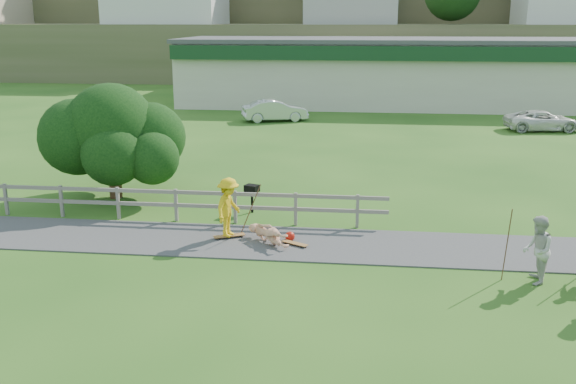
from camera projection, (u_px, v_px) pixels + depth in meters
name	position (u px, v px, depth m)	size (l,w,h in m)	color
ground	(283.00, 262.00, 17.81)	(260.00, 260.00, 0.00)	#235017
path	(289.00, 243.00, 19.24)	(34.00, 3.00, 0.04)	#3B3B3D
fence	(158.00, 200.00, 21.31)	(15.05, 0.10, 1.10)	slate
strip_mall	(389.00, 71.00, 50.18)	(32.50, 10.75, 5.10)	beige
skater_rider	(229.00, 210.00, 19.45)	(1.18, 0.68, 1.82)	gold
skater_fallen	(269.00, 234.00, 19.15)	(1.70, 0.41, 0.62)	tan
spectator_a	(537.00, 250.00, 16.19)	(0.86, 0.67, 1.77)	#B9B9B4
car_silver	(275.00, 111.00, 42.18)	(1.49, 4.27, 1.41)	silver
car_white	(542.00, 121.00, 38.56)	(2.03, 4.40, 1.22)	silver
tree	(113.00, 151.00, 23.78)	(5.36, 5.36, 3.60)	black
bbq	(252.00, 199.00, 22.23)	(0.46, 0.35, 0.99)	black
longboard_rider	(229.00, 237.00, 19.67)	(0.97, 0.24, 0.11)	olive
longboard_fallen	(295.00, 245.00, 19.03)	(0.85, 0.21, 0.09)	olive
helmet	(290.00, 236.00, 19.46)	(0.30, 0.30, 0.30)	#B8170A
pole_rider	(250.00, 208.00, 19.77)	(0.03, 0.03, 1.78)	#533421
pole_spec_left	(507.00, 245.00, 16.32)	(0.03, 0.03, 1.92)	#533421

